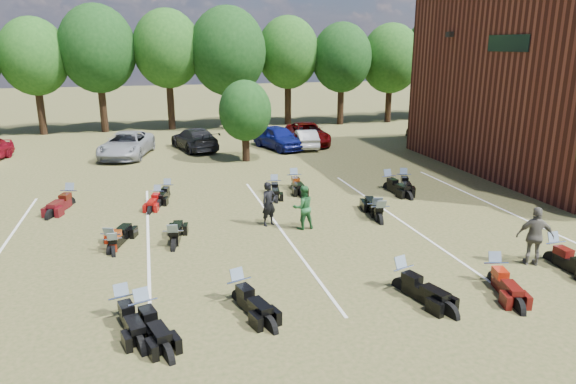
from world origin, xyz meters
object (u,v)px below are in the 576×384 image
object	(u,v)px
person_black	(269,204)
motorcycle_3	(239,302)
car_4	(278,137)
person_grey	(535,236)
motorcycle_14	(71,205)
motorcycle_7	(114,254)
person_green	(303,207)

from	to	relation	value
person_black	motorcycle_3	distance (m)	6.44
car_4	person_grey	distance (m)	21.31
car_4	motorcycle_14	world-z (taller)	car_4
person_black	motorcycle_7	distance (m)	6.09
person_black	person_grey	xyz separation A→B (m)	(7.44, -5.96, 0.10)
motorcycle_7	motorcycle_3	bearing A→B (deg)	125.04
person_grey	motorcycle_3	xyz separation A→B (m)	(-9.69, -0.00, -0.98)
car_4	motorcycle_7	world-z (taller)	car_4
motorcycle_3	motorcycle_14	xyz separation A→B (m)	(-5.76, 10.88, 0.00)
person_grey	motorcycle_7	bearing A→B (deg)	7.67
person_green	motorcycle_3	distance (m)	6.32
motorcycle_3	motorcycle_14	size ratio (longest dim) A/B	0.96
person_black	person_green	distance (m)	1.40
person_green	motorcycle_7	world-z (taller)	person_green
motorcycle_14	motorcycle_3	bearing A→B (deg)	-43.36
motorcycle_3	person_black	bearing A→B (deg)	52.48
motorcycle_14	car_4	bearing A→B (deg)	58.60
motorcycle_3	motorcycle_7	distance (m)	5.73
person_green	motorcycle_14	world-z (taller)	person_green
person_green	motorcycle_14	bearing A→B (deg)	-37.39
motorcycle_3	motorcycle_7	xyz separation A→B (m)	(-3.58, 4.47, 0.00)
person_grey	motorcycle_7	size ratio (longest dim) A/B	0.96
car_4	person_black	size ratio (longest dim) A/B	2.65
person_grey	motorcycle_14	world-z (taller)	person_grey
person_grey	motorcycle_7	world-z (taller)	person_grey
motorcycle_3	person_green	bearing A→B (deg)	39.83
person_grey	motorcycle_3	world-z (taller)	person_grey
person_black	motorcycle_14	distance (m)	9.44
person_grey	motorcycle_3	size ratio (longest dim) A/B	0.82
person_green	motorcycle_3	xyz separation A→B (m)	(-3.44, -5.23, -0.87)
car_4	person_black	distance (m)	15.66
person_grey	motorcycle_14	size ratio (longest dim) A/B	0.79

